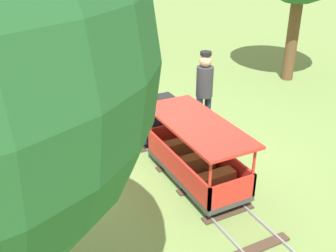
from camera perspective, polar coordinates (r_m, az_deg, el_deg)
name	(u,v)px	position (r m, az deg, el deg)	size (l,w,h in m)	color
ground_plane	(170,157)	(6.84, 0.32, -4.41)	(60.00, 60.00, 0.00)	#75934C
track	(169,154)	(6.88, 0.10, -4.07)	(0.79, 5.70, 0.04)	gray
locomotive	(148,112)	(7.35, -2.93, 2.05)	(0.75, 1.45, 0.98)	#192338
passenger_car	(196,158)	(6.00, 4.05, -4.58)	(0.85, 2.00, 0.97)	#3F3F3F
conductor_person	(204,88)	(7.17, 5.24, 5.45)	(0.30, 0.30, 1.62)	#282D47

